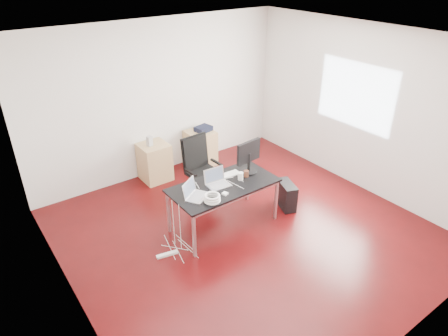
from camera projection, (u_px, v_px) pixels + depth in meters
room_shell at (250, 147)px, 5.41m from camera, size 5.00×5.00×5.00m
desk at (224, 188)px, 5.87m from camera, size 1.60×0.80×0.73m
office_chair at (201, 166)px, 6.61m from camera, size 0.51×0.52×1.08m
filing_cabinet_left at (155, 162)px, 7.29m from camera, size 0.50×0.50×0.70m
filing_cabinet_right at (201, 148)px, 7.81m from camera, size 0.50×0.50×0.70m
pc_tower at (286, 195)px, 6.54m from camera, size 0.35×0.49×0.44m
wastebasket at (163, 169)px, 7.49m from camera, size 0.31×0.31×0.28m
power_strip at (167, 254)px, 5.56m from camera, size 0.31×0.12×0.04m
laptop_left at (194, 193)px, 5.53m from camera, size 0.41×0.39×0.23m
laptop_right at (217, 181)px, 5.82m from camera, size 0.35×0.28×0.23m
monitor at (249, 155)px, 6.06m from camera, size 0.45×0.26×0.51m
keyboard at (226, 175)px, 6.06m from camera, size 0.45×0.16×0.02m
cup_white at (241, 176)px, 5.94m from camera, size 0.11×0.11×0.12m
cup_brown at (246, 174)px, 6.03m from camera, size 0.08×0.08×0.10m
cable_coil at (212, 198)px, 5.42m from camera, size 0.24×0.24×0.11m
power_adapter at (225, 194)px, 5.60m from camera, size 0.09×0.09×0.03m
speaker at (150, 141)px, 7.04m from camera, size 0.11×0.10×0.18m
navy_garment at (203, 129)px, 7.65m from camera, size 0.34×0.29×0.09m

